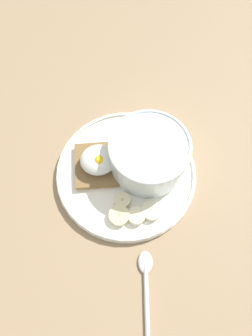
% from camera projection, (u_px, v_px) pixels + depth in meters
% --- Properties ---
extents(ground_plane, '(1.20, 1.20, 0.02)m').
position_uv_depth(ground_plane, '(126.00, 177.00, 0.61)').
color(ground_plane, '#977C5B').
rests_on(ground_plane, ground).
extents(plate, '(0.25, 0.25, 0.02)m').
position_uv_depth(plate, '(126.00, 173.00, 0.59)').
color(plate, white).
rests_on(plate, ground_plane).
extents(oatmeal_bowl, '(0.14, 0.14, 0.07)m').
position_uv_depth(oatmeal_bowl, '(149.00, 154.00, 0.56)').
color(oatmeal_bowl, white).
rests_on(oatmeal_bowl, plate).
extents(toast_slice, '(0.09, 0.09, 0.01)m').
position_uv_depth(toast_slice, '(99.00, 165.00, 0.59)').
color(toast_slice, brown).
rests_on(toast_slice, plate).
extents(poached_egg, '(0.06, 0.06, 0.04)m').
position_uv_depth(poached_egg, '(98.00, 160.00, 0.57)').
color(poached_egg, white).
rests_on(poached_egg, toast_slice).
extents(banana_slice_front, '(0.04, 0.04, 0.02)m').
position_uv_depth(banana_slice_front, '(122.00, 201.00, 0.56)').
color(banana_slice_front, beige).
rests_on(banana_slice_front, plate).
extents(banana_slice_left, '(0.03, 0.03, 0.01)m').
position_uv_depth(banana_slice_left, '(136.00, 216.00, 0.55)').
color(banana_slice_left, '#F4E8BE').
rests_on(banana_slice_left, plate).
extents(banana_slice_back, '(0.05, 0.05, 0.02)m').
position_uv_depth(banana_slice_back, '(119.00, 215.00, 0.55)').
color(banana_slice_back, beige).
rests_on(banana_slice_back, plate).
extents(banana_slice_right, '(0.05, 0.05, 0.01)m').
position_uv_depth(banana_slice_right, '(152.00, 210.00, 0.55)').
color(banana_slice_right, '#EDE6C4').
rests_on(banana_slice_right, plate).
extents(spoon, '(0.03, 0.13, 0.01)m').
position_uv_depth(spoon, '(146.00, 281.00, 0.52)').
color(spoon, silver).
rests_on(spoon, ground_plane).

